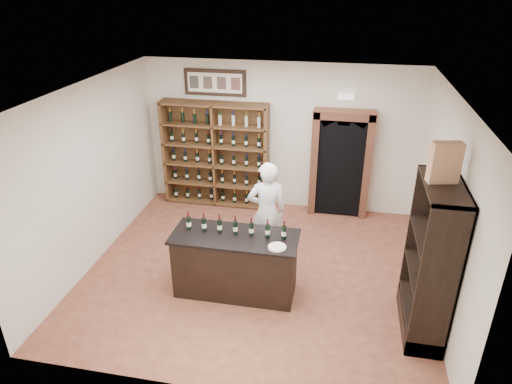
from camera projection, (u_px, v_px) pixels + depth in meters
floor at (256, 270)px, 7.63m from camera, size 5.50×5.50×0.00m
ceiling at (256, 91)px, 6.33m from camera, size 5.50×5.50×0.00m
wall_back at (280, 137)px, 9.20m from camera, size 5.50×0.04×3.00m
wall_left at (91, 175)px, 7.46m from camera, size 0.04×5.00×3.00m
wall_right at (445, 205)px, 6.51m from camera, size 0.04×5.00×3.00m
wine_shelf at (216, 154)px, 9.44m from camera, size 2.20×0.38×2.20m
framed_picture at (215, 83)px, 8.94m from camera, size 1.25×0.04×0.52m
arched_doorway at (341, 161)px, 8.98m from camera, size 1.17×0.35×2.17m
emergency_light at (346, 97)px, 8.52m from camera, size 0.30×0.10×0.10m
tasting_counter at (235, 264)px, 6.92m from camera, size 1.88×0.78×1.00m
counter_bottle_0 at (189, 223)px, 6.83m from camera, size 0.07×0.07×0.30m
counter_bottle_1 at (204, 224)px, 6.78m from camera, size 0.07×0.07×0.30m
counter_bottle_2 at (220, 226)px, 6.74m from camera, size 0.07×0.07×0.30m
counter_bottle_3 at (235, 227)px, 6.70m from camera, size 0.07×0.07×0.30m
counter_bottle_4 at (251, 229)px, 6.66m from camera, size 0.07×0.07×0.30m
counter_bottle_5 at (268, 231)px, 6.62m from camera, size 0.07×0.07×0.30m
counter_bottle_6 at (284, 232)px, 6.58m from camera, size 0.07×0.07×0.30m
side_cabinet at (429, 283)px, 6.07m from camera, size 0.48×1.20×2.20m
shopkeeper at (267, 212)px, 7.60m from camera, size 0.74×0.60×1.78m
plate at (277, 247)px, 6.40m from camera, size 0.26×0.26×0.02m
wine_crate at (445, 162)px, 5.41m from camera, size 0.38×0.22×0.51m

